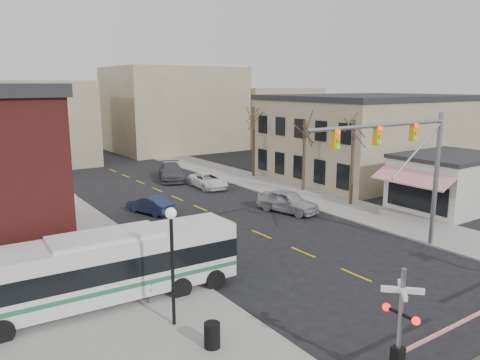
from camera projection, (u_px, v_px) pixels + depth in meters
name	position (u px, v px, depth m)	size (l,w,h in m)	color
ground	(388.00, 289.00, 22.24)	(160.00, 160.00, 0.00)	black
sidewalk_west	(70.00, 221.00, 33.12)	(5.00, 60.00, 0.12)	gray
sidewalk_east	(278.00, 188.00, 43.65)	(5.00, 60.00, 0.12)	gray
tan_building	(370.00, 135.00, 49.74)	(20.30, 15.30, 8.50)	gray
awning_shop	(449.00, 181.00, 36.32)	(9.74, 6.20, 4.30)	beige
tree_east_a	(352.00, 162.00, 37.06)	(0.28, 0.28, 6.75)	#382B21
tree_east_b	(304.00, 156.00, 42.12)	(0.28, 0.28, 6.30)	#382B21
tree_east_c	(254.00, 142.00, 48.60)	(0.28, 0.28, 7.20)	#382B21
transit_bus	(107.00, 266.00, 20.50)	(11.89, 3.12, 3.03)	silver
traffic_signal_mast	(408.00, 155.00, 25.57)	(10.43, 0.30, 8.00)	gray
rr_crossing_west	(408.00, 325.00, 14.99)	(5.60, 1.36, 4.00)	gray
street_lamp	(172.00, 243.00, 18.08)	(0.44, 0.44, 4.83)	black
trash_bin	(212.00, 335.00, 17.03)	(0.60, 0.60, 0.95)	black
car_a	(288.00, 201.00, 35.56)	(1.99, 4.94, 1.68)	#9D9CA1
car_b	(150.00, 205.00, 35.25)	(1.41, 4.05, 1.33)	#1A2242
car_c	(208.00, 181.00, 43.96)	(2.28, 4.94, 1.37)	white
car_d	(172.00, 172.00, 47.45)	(2.36, 5.80, 1.68)	#424347
pedestrian_near	(149.00, 281.00, 20.60)	(0.66, 0.44, 1.82)	#5C4E49
pedestrian_far	(103.00, 275.00, 21.17)	(0.93, 0.72, 1.90)	#2F3553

